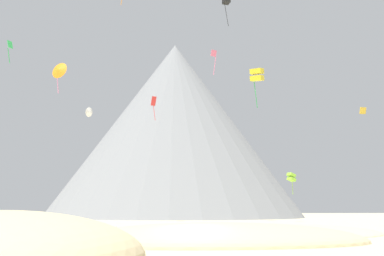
% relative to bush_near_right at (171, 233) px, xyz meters
% --- Properties ---
extents(ground_plane, '(400.00, 400.00, 0.00)m').
position_rel_bush_near_right_xyz_m(ground_plane, '(1.04, -5.58, -0.55)').
color(ground_plane, beige).
extents(dune_foreground_left, '(21.07, 11.40, 2.72)m').
position_rel_bush_near_right_xyz_m(dune_foreground_left, '(2.87, -2.17, -0.55)').
color(dune_foreground_left, '#C6B284').
rests_on(dune_foreground_left, ground_plane).
extents(dune_foreground_right, '(21.68, 19.50, 1.69)m').
position_rel_bush_near_right_xyz_m(dune_foreground_right, '(9.22, 10.00, -0.55)').
color(dune_foreground_right, '#CCBA8E').
rests_on(dune_foreground_right, ground_plane).
extents(dune_midground, '(25.74, 24.05, 3.37)m').
position_rel_bush_near_right_xyz_m(dune_midground, '(-15.66, 19.12, -0.55)').
color(dune_midground, beige).
rests_on(dune_midground, ground_plane).
extents(bush_near_right, '(1.64, 1.64, 1.09)m').
position_rel_bush_near_right_xyz_m(bush_near_right, '(0.00, 0.00, 0.00)').
color(bush_near_right, '#668C4C').
rests_on(bush_near_right, ground_plane).
extents(bush_mid_center, '(2.59, 2.59, 0.50)m').
position_rel_bush_near_right_xyz_m(bush_mid_center, '(-4.71, 13.65, -0.29)').
color(bush_mid_center, '#477238').
rests_on(bush_mid_center, ground_plane).
extents(bush_far_left, '(2.20, 2.20, 0.60)m').
position_rel_bush_near_right_xyz_m(bush_far_left, '(6.48, 1.96, -0.25)').
color(bush_far_left, '#477238').
rests_on(bush_far_left, ground_plane).
extents(rock_massif, '(89.05, 89.05, 45.85)m').
position_rel_bush_near_right_xyz_m(rock_massif, '(3.37, 92.42, 19.21)').
color(rock_massif, slate).
rests_on(rock_massif, ground_plane).
extents(kite_black_high, '(1.47, 1.50, 5.59)m').
position_rel_bush_near_right_xyz_m(kite_black_high, '(11.19, 45.38, 37.90)').
color(kite_black_high, black).
extents(kite_lime_low, '(1.62, 1.56, 3.79)m').
position_rel_bush_near_right_xyz_m(kite_lime_low, '(22.66, 48.27, 7.02)').
color(kite_lime_low, '#8CD133').
extents(kite_yellow_mid, '(1.89, 1.92, 4.78)m').
position_rel_bush_near_right_xyz_m(kite_yellow_mid, '(10.78, 20.23, 17.23)').
color(kite_yellow_mid, yellow).
extents(kite_rainbow_mid, '(0.90, 0.64, 3.58)m').
position_rel_bush_near_right_xyz_m(kite_rainbow_mid, '(6.94, 29.94, 22.50)').
color(kite_rainbow_mid, '#E5668C').
extents(kite_orange_mid, '(2.21, 1.67, 3.95)m').
position_rel_bush_near_right_xyz_m(kite_orange_mid, '(-12.84, 23.56, 18.24)').
color(kite_orange_mid, orange).
extents(kite_green_mid, '(0.61, 0.74, 2.71)m').
position_rel_bush_near_right_xyz_m(kite_green_mid, '(-18.28, 21.83, 20.42)').
color(kite_green_mid, green).
extents(kite_red_mid, '(0.99, 1.07, 4.16)m').
position_rel_bush_near_right_xyz_m(kite_red_mid, '(-1.32, 46.31, 19.38)').
color(kite_red_mid, red).
extents(kite_gold_mid, '(1.05, 0.75, 0.92)m').
position_rel_bush_near_right_xyz_m(kite_gold_mid, '(25.03, 23.71, 13.88)').
color(kite_gold_mid, gold).
extents(kite_white_mid, '(1.22, 1.45, 1.44)m').
position_rel_bush_near_right_xyz_m(kite_white_mid, '(-10.45, 34.74, 15.33)').
color(kite_white_mid, white).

